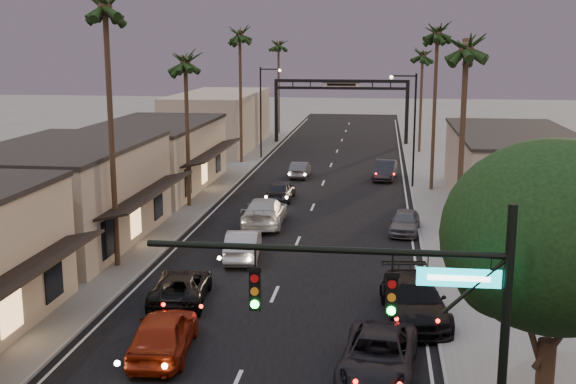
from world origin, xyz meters
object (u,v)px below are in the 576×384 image
(streetlight_right, at_px, (411,121))
(palm_ra, at_px, (467,40))
(palm_rc, at_px, (423,51))
(curbside_black, at_px, (414,300))
(curbside_near, at_px, (378,356))
(oncoming_red, at_px, (163,333))
(palm_lc, at_px, (185,55))
(streetlight_left, at_px, (263,105))
(corner_tree, at_px, (559,244))
(oncoming_pickup, at_px, (181,287))
(oncoming_silver, at_px, (243,245))
(arch, at_px, (341,95))
(traffic_signal, at_px, (421,316))
(palm_far, at_px, (278,42))
(palm_rb, at_px, (438,28))
(palm_ld, at_px, (240,31))

(streetlight_right, xyz_separation_m, palm_ra, (1.68, -21.00, 6.11))
(palm_rc, bearing_deg, curbside_black, -92.91)
(palm_ra, height_order, curbside_near, palm_ra)
(oncoming_red, bearing_deg, curbside_black, -158.26)
(palm_lc, height_order, palm_ra, palm_ra)
(palm_lc, bearing_deg, streetlight_left, 85.63)
(corner_tree, xyz_separation_m, streetlight_right, (-2.56, 37.55, -0.65))
(oncoming_red, height_order, oncoming_pickup, oncoming_red)
(palm_lc, distance_m, oncoming_pickup, 21.40)
(streetlight_right, bearing_deg, palm_ra, -85.43)
(streetlight_right, relative_size, oncoming_silver, 1.88)
(arch, height_order, oncoming_red, arch)
(traffic_signal, bearing_deg, oncoming_silver, 111.95)
(arch, relative_size, oncoming_red, 3.05)
(palm_rc, height_order, palm_far, palm_far)
(oncoming_silver, bearing_deg, curbside_near, 113.14)
(palm_rb, height_order, oncoming_silver, palm_rb)
(palm_rb, bearing_deg, palm_ra, -90.00)
(palm_ra, xyz_separation_m, curbside_black, (-2.40, -7.21, -10.60))
(oncoming_silver, xyz_separation_m, curbside_near, (7.23, -12.99, -0.04))
(traffic_signal, relative_size, palm_rc, 0.70)
(palm_ra, height_order, palm_far, same)
(palm_rc, bearing_deg, traffic_signal, -92.78)
(streetlight_right, bearing_deg, palm_ld, 147.21)
(arch, height_order, palm_ra, palm_ra)
(corner_tree, distance_m, arch, 63.26)
(streetlight_left, distance_m, curbside_black, 43.48)
(palm_rc, height_order, oncoming_silver, palm_rc)
(streetlight_right, height_order, oncoming_red, streetlight_right)
(traffic_signal, distance_m, corner_tree, 5.20)
(oncoming_silver, bearing_deg, palm_lc, -68.41)
(streetlight_left, bearing_deg, streetlight_right, -43.21)
(oncoming_pickup, height_order, curbside_black, curbside_black)
(streetlight_left, bearing_deg, traffic_signal, -76.86)
(palm_ld, distance_m, curbside_black, 42.58)
(traffic_signal, bearing_deg, palm_far, 100.70)
(palm_far, distance_m, curbside_black, 63.79)
(arch, height_order, palm_rc, palm_rc)
(palm_lc, xyz_separation_m, palm_ld, (0.00, 19.00, 1.95))
(palm_lc, xyz_separation_m, palm_rb, (17.20, 8.00, 1.95))
(palm_lc, relative_size, oncoming_pickup, 2.43)
(streetlight_right, height_order, streetlight_left, same)
(palm_lc, bearing_deg, curbside_near, -61.63)
(palm_rb, bearing_deg, oncoming_silver, -119.34)
(palm_ra, bearing_deg, palm_rc, 90.00)
(arch, bearing_deg, palm_lc, -104.20)
(oncoming_pickup, bearing_deg, palm_lc, -82.00)
(palm_rc, bearing_deg, palm_rb, -90.00)
(streetlight_left, distance_m, palm_rc, 17.42)
(traffic_signal, xyz_separation_m, palm_rb, (2.91, 40.00, 7.33))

